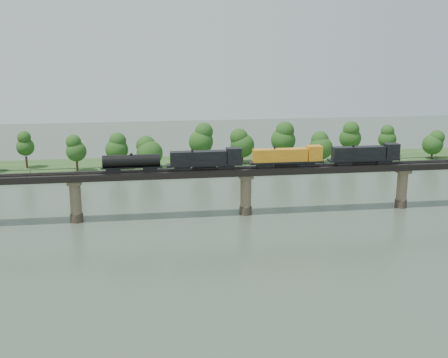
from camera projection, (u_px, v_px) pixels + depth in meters
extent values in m
plane|color=#394939|center=(274.00, 260.00, 107.68)|extent=(400.00, 400.00, 0.00)
cube|color=#2A4C1E|center=(215.00, 164.00, 189.15)|extent=(300.00, 24.00, 1.60)
cylinder|color=#473A2D|center=(77.00, 218.00, 130.49)|extent=(3.00, 3.00, 2.00)
cylinder|color=#7E6D52|center=(76.00, 199.00, 129.42)|extent=(2.60, 2.60, 9.00)
cube|color=#7E6D52|center=(74.00, 182.00, 128.47)|extent=(3.20, 3.20, 1.00)
cylinder|color=#473A2D|center=(246.00, 210.00, 136.26)|extent=(3.00, 3.00, 2.00)
cylinder|color=#7E6D52|center=(246.00, 192.00, 135.20)|extent=(2.60, 2.60, 9.00)
cube|color=#7E6D52|center=(246.00, 176.00, 134.25)|extent=(3.20, 3.20, 1.00)
cylinder|color=#473A2D|center=(401.00, 203.00, 142.04)|extent=(3.00, 3.00, 2.00)
cylinder|color=#7E6D52|center=(402.00, 186.00, 140.97)|extent=(2.60, 2.60, 9.00)
cube|color=#7E6D52|center=(403.00, 171.00, 140.02)|extent=(3.20, 3.20, 1.00)
cube|color=black|center=(246.00, 171.00, 133.95)|extent=(220.00, 5.00, 1.50)
cube|color=black|center=(247.00, 168.00, 133.03)|extent=(220.00, 0.12, 0.16)
cube|color=black|center=(245.00, 167.00, 134.47)|extent=(220.00, 0.12, 0.16)
cube|color=black|center=(248.00, 167.00, 131.30)|extent=(220.00, 0.10, 0.10)
cube|color=black|center=(244.00, 163.00, 135.91)|extent=(220.00, 0.10, 0.10)
cube|color=black|center=(248.00, 169.00, 131.38)|extent=(0.08, 0.08, 0.70)
cube|color=black|center=(244.00, 165.00, 136.00)|extent=(0.08, 0.08, 0.70)
cylinder|color=#382619|center=(27.00, 162.00, 178.94)|extent=(0.70, 0.70, 3.71)
sphere|color=#1B4513|center=(25.00, 147.00, 177.76)|extent=(5.67, 5.67, 5.67)
sphere|color=#1B4513|center=(25.00, 137.00, 177.03)|extent=(4.25, 4.25, 4.25)
cylinder|color=#382619|center=(77.00, 166.00, 173.78)|extent=(0.70, 0.70, 3.51)
sphere|color=#1B4513|center=(76.00, 151.00, 172.67)|extent=(6.31, 6.31, 6.31)
sphere|color=#1B4513|center=(76.00, 142.00, 171.98)|extent=(4.73, 4.73, 4.73)
cylinder|color=#382619|center=(117.00, 163.00, 177.99)|extent=(0.70, 0.70, 3.34)
sphere|color=#1B4513|center=(117.00, 150.00, 176.93)|extent=(7.18, 7.18, 7.18)
sphere|color=#1B4513|center=(116.00, 141.00, 176.27)|extent=(5.39, 5.39, 5.39)
cylinder|color=#382619|center=(150.00, 165.00, 176.94)|extent=(0.70, 0.70, 2.83)
sphere|color=#1B4513|center=(150.00, 153.00, 176.05)|extent=(8.26, 8.26, 8.26)
sphere|color=#1B4513|center=(149.00, 146.00, 175.49)|extent=(6.19, 6.19, 6.19)
cylinder|color=#382619|center=(201.00, 158.00, 185.53)|extent=(0.70, 0.70, 3.96)
sphere|color=#1B4513|center=(201.00, 142.00, 184.28)|extent=(8.07, 8.07, 8.07)
sphere|color=#1B4513|center=(201.00, 132.00, 183.49)|extent=(6.05, 6.05, 6.05)
cylinder|color=#382619|center=(242.00, 158.00, 186.10)|extent=(0.70, 0.70, 3.27)
sphere|color=#1B4513|center=(242.00, 145.00, 185.06)|extent=(8.03, 8.03, 8.03)
sphere|color=#1B4513|center=(242.00, 137.00, 184.42)|extent=(6.02, 6.02, 6.02)
cylinder|color=#382619|center=(283.00, 155.00, 189.18)|extent=(0.70, 0.70, 3.92)
sphere|color=#1B4513|center=(283.00, 140.00, 187.94)|extent=(8.29, 8.29, 8.29)
sphere|color=#1B4513|center=(283.00, 130.00, 187.17)|extent=(6.21, 6.21, 6.21)
cylinder|color=#382619|center=(320.00, 160.00, 184.18)|extent=(0.70, 0.70, 3.02)
sphere|color=#1B4513|center=(321.00, 148.00, 183.23)|extent=(7.74, 7.74, 7.74)
sphere|color=#1B4513|center=(321.00, 140.00, 182.63)|extent=(5.80, 5.80, 5.80)
cylinder|color=#382619|center=(349.00, 153.00, 194.33)|extent=(0.70, 0.70, 3.80)
sphere|color=#1B4513|center=(350.00, 138.00, 193.13)|extent=(7.47, 7.47, 7.47)
sphere|color=#1B4513|center=(351.00, 129.00, 192.38)|extent=(5.60, 5.60, 5.60)
cylinder|color=#382619|center=(386.00, 152.00, 196.58)|extent=(0.70, 0.70, 3.38)
sphere|color=#1B4513|center=(387.00, 139.00, 195.51)|extent=(6.23, 6.23, 6.23)
sphere|color=#1B4513|center=(388.00, 131.00, 194.84)|extent=(4.67, 4.67, 4.67)
cylinder|color=#382619|center=(432.00, 155.00, 193.01)|extent=(0.70, 0.70, 2.77)
sphere|color=#1B4513|center=(433.00, 144.00, 192.13)|extent=(7.04, 7.04, 7.04)
sphere|color=#1B4513|center=(433.00, 138.00, 191.58)|extent=(5.28, 5.28, 5.28)
cube|color=black|center=(383.00, 161.00, 138.64)|extent=(3.76, 2.25, 1.03)
cube|color=black|center=(343.00, 163.00, 137.15)|extent=(3.76, 2.25, 1.03)
cube|color=black|center=(364.00, 160.00, 137.74)|extent=(17.84, 2.82, 0.47)
cube|color=black|center=(359.00, 153.00, 137.13)|extent=(13.14, 2.53, 3.00)
cube|color=black|center=(391.00, 151.00, 138.28)|extent=(3.38, 2.82, 3.57)
cylinder|color=black|center=(363.00, 162.00, 137.86)|extent=(5.63, 1.31, 1.31)
cube|color=black|center=(306.00, 164.00, 135.80)|extent=(3.76, 2.25, 1.03)
cube|color=black|center=(265.00, 165.00, 134.31)|extent=(3.76, 2.25, 1.03)
cube|color=black|center=(286.00, 162.00, 134.89)|extent=(17.84, 2.82, 0.47)
cube|color=orange|center=(280.00, 155.00, 134.28)|extent=(13.14, 2.53, 3.00)
cube|color=orange|center=(314.00, 153.00, 135.43)|extent=(3.38, 2.82, 3.57)
cylinder|color=black|center=(286.00, 164.00, 135.02)|extent=(5.63, 1.31, 1.31)
cube|color=black|center=(226.00, 167.00, 132.95)|extent=(3.76, 2.25, 1.03)
cube|color=black|center=(182.00, 168.00, 131.46)|extent=(3.76, 2.25, 1.03)
cube|color=black|center=(204.00, 165.00, 132.05)|extent=(17.84, 2.82, 0.47)
cube|color=black|center=(198.00, 158.00, 131.43)|extent=(13.14, 2.53, 3.00)
cube|color=black|center=(234.00, 155.00, 132.59)|extent=(3.38, 2.82, 3.57)
cylinder|color=black|center=(204.00, 167.00, 132.17)|extent=(5.63, 1.31, 1.31)
cube|color=black|center=(150.00, 169.00, 130.37)|extent=(3.29, 2.07, 1.03)
cube|color=black|center=(113.00, 170.00, 129.16)|extent=(3.29, 2.07, 1.03)
cube|color=black|center=(132.00, 167.00, 129.62)|extent=(14.08, 2.25, 0.28)
cylinder|color=black|center=(131.00, 161.00, 129.26)|extent=(13.14, 2.82, 2.82)
cylinder|color=black|center=(131.00, 154.00, 128.91)|extent=(0.66, 0.66, 0.47)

